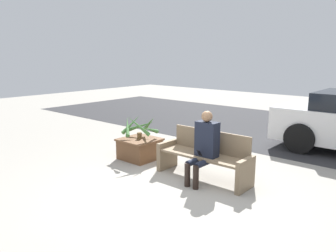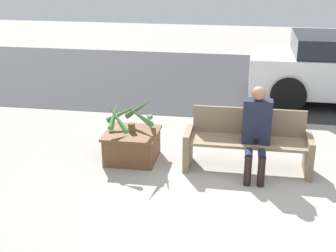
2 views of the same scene
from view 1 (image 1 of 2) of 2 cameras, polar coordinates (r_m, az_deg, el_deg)
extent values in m
plane|color=#9E998E|center=(5.60, 0.90, -11.47)|extent=(30.00, 30.00, 0.00)
cube|color=#2D2D30|center=(10.72, 22.03, -0.84)|extent=(20.00, 6.00, 0.01)
cube|color=#7A664C|center=(6.65, -0.13, -5.03)|extent=(0.09, 0.55, 0.56)
cube|color=#7A664C|center=(5.72, 13.32, -8.27)|extent=(0.09, 0.55, 0.56)
cube|color=#7A664C|center=(6.09, 6.10, -5.13)|extent=(1.65, 0.50, 0.04)
cube|color=#7A664C|center=(6.23, 7.49, -2.60)|extent=(1.65, 0.04, 0.41)
cube|color=black|center=(5.90, 6.82, -2.29)|extent=(0.40, 0.22, 0.64)
sphere|color=#8C6647|center=(5.80, 6.81, 1.67)|extent=(0.20, 0.20, 0.20)
cylinder|color=black|center=(5.88, 4.76, -6.08)|extent=(0.11, 0.45, 0.11)
cylinder|color=black|center=(5.78, 6.22, -6.43)|extent=(0.11, 0.45, 0.11)
cylinder|color=black|center=(5.78, 3.40, -8.47)|extent=(0.10, 0.10, 0.42)
cylinder|color=black|center=(5.68, 4.87, -8.87)|extent=(0.10, 0.10, 0.42)
cube|color=black|center=(5.78, 5.48, -4.71)|extent=(0.07, 0.09, 0.12)
cube|color=brown|center=(7.29, -4.94, -3.96)|extent=(0.75, 0.73, 0.46)
cube|color=brown|center=(7.24, -4.97, -2.38)|extent=(0.80, 0.78, 0.04)
cylinder|color=brown|center=(7.22, -4.99, -1.69)|extent=(0.10, 0.10, 0.14)
cone|color=#427538|center=(7.03, -3.10, -0.62)|extent=(0.21, 0.60, 0.28)
cone|color=#427538|center=(7.26, -3.32, 0.43)|extent=(0.53, 0.26, 0.43)
cone|color=#427538|center=(7.45, -4.68, 0.04)|extent=(0.53, 0.43, 0.27)
cone|color=#427538|center=(7.34, -6.44, 0.30)|extent=(0.10, 0.56, 0.38)
cone|color=#427538|center=(7.16, -7.08, -0.04)|extent=(0.48, 0.44, 0.38)
cone|color=#427538|center=(6.94, -5.14, 0.02)|extent=(0.43, 0.40, 0.46)
cylinder|color=black|center=(8.23, 21.92, -2.04)|extent=(0.71, 0.18, 0.71)
cylinder|color=black|center=(9.91, 25.36, -0.04)|extent=(0.71, 0.18, 0.71)
camera|label=2|loc=(3.83, -76.84, 15.28)|focal=50.00mm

